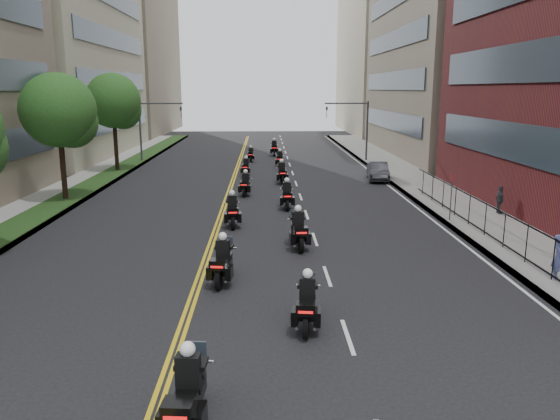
# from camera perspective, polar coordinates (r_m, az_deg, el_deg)

# --- Properties ---
(sidewalk_right) EXTENTS (4.00, 90.00, 0.15)m
(sidewalk_right) POSITION_cam_1_polar(r_m,az_deg,el_deg) (36.29, 16.17, 1.52)
(sidewalk_right) COLOR gray
(sidewalk_right) RESTS_ON ground
(sidewalk_left) EXTENTS (4.00, 90.00, 0.15)m
(sidewalk_left) POSITION_cam_1_polar(r_m,az_deg,el_deg) (36.90, -22.12, 1.26)
(sidewalk_left) COLOR gray
(sidewalk_left) RESTS_ON ground
(grass_strip) EXTENTS (2.00, 90.00, 0.04)m
(grass_strip) POSITION_cam_1_polar(r_m,az_deg,el_deg) (36.61, -20.96, 1.43)
(grass_strip) COLOR #153B16
(grass_strip) RESTS_ON sidewalk_left
(building_right_tan) EXTENTS (15.11, 28.00, 30.00)m
(building_right_tan) POSITION_cam_1_polar(r_m,az_deg,el_deg) (61.08, 19.21, 19.70)
(building_right_tan) COLOR #7D6E5B
(building_right_tan) RESTS_ON ground
(building_right_far) EXTENTS (15.00, 28.00, 26.00)m
(building_right_far) POSITION_cam_1_polar(r_m,az_deg,el_deg) (89.54, 12.15, 16.32)
(building_right_far) COLOR #AEA98C
(building_right_far) RESTS_ON ground
(building_left_far) EXTENTS (16.00, 28.00, 26.00)m
(building_left_far) POSITION_cam_1_polar(r_m,az_deg,el_deg) (90.11, -17.05, 16.04)
(building_left_far) COLOR #7D6E5B
(building_left_far) RESTS_ON ground
(iron_fence) EXTENTS (0.05, 28.00, 1.50)m
(iron_fence) POSITION_cam_1_polar(r_m,az_deg,el_deg) (23.93, 23.34, -2.54)
(iron_fence) COLOR black
(iron_fence) RESTS_ON sidewalk_right
(street_trees) EXTENTS (4.40, 38.40, 7.98)m
(street_trees) POSITION_cam_1_polar(r_m,az_deg,el_deg) (30.06, -25.40, 8.35)
(street_trees) COLOR black
(street_trees) RESTS_ON ground
(traffic_signal_right) EXTENTS (4.09, 0.20, 5.60)m
(traffic_signal_right) POSITION_cam_1_polar(r_m,az_deg,el_deg) (51.73, 8.05, 9.10)
(traffic_signal_right) COLOR #3F3F44
(traffic_signal_right) RESTS_ON ground
(traffic_signal_left) EXTENTS (4.09, 0.20, 5.60)m
(traffic_signal_left) POSITION_cam_1_polar(r_m,az_deg,el_deg) (52.07, -13.39, 8.91)
(traffic_signal_left) COLOR #3F3F44
(traffic_signal_left) RESTS_ON ground
(motorcycle_0) EXTENTS (0.66, 2.49, 1.84)m
(motorcycle_0) POSITION_cam_1_polar(r_m,az_deg,el_deg) (11.60, -9.63, -18.69)
(motorcycle_0) COLOR black
(motorcycle_0) RESTS_ON ground
(motorcycle_1) EXTENTS (0.69, 2.33, 1.72)m
(motorcycle_1) POSITION_cam_1_polar(r_m,az_deg,el_deg) (15.82, 2.84, -9.88)
(motorcycle_1) COLOR black
(motorcycle_1) RESTS_ON ground
(motorcycle_2) EXTENTS (0.70, 2.43, 1.80)m
(motorcycle_2) POSITION_cam_1_polar(r_m,az_deg,el_deg) (19.39, -6.03, -5.54)
(motorcycle_2) COLOR black
(motorcycle_2) RESTS_ON ground
(motorcycle_3) EXTENTS (0.65, 2.51, 1.85)m
(motorcycle_3) POSITION_cam_1_polar(r_m,az_deg,el_deg) (23.45, 1.94, -2.22)
(motorcycle_3) COLOR black
(motorcycle_3) RESTS_ON ground
(motorcycle_4) EXTENTS (0.65, 2.44, 1.80)m
(motorcycle_4) POSITION_cam_1_polar(r_m,az_deg,el_deg) (27.27, -5.01, -0.20)
(motorcycle_4) COLOR black
(motorcycle_4) RESTS_ON ground
(motorcycle_5) EXTENTS (0.54, 2.38, 1.76)m
(motorcycle_5) POSITION_cam_1_polar(r_m,az_deg,el_deg) (31.21, 0.73, 1.44)
(motorcycle_5) COLOR black
(motorcycle_5) RESTS_ON ground
(motorcycle_6) EXTENTS (0.61, 2.25, 1.66)m
(motorcycle_6) POSITION_cam_1_polar(r_m,az_deg,el_deg) (35.14, -3.63, 2.61)
(motorcycle_6) COLOR black
(motorcycle_6) RESTS_ON ground
(motorcycle_7) EXTENTS (0.58, 2.39, 1.77)m
(motorcycle_7) POSITION_cam_1_polar(r_m,az_deg,el_deg) (39.51, 0.19, 3.80)
(motorcycle_7) COLOR black
(motorcycle_7) RESTS_ON ground
(motorcycle_8) EXTENTS (0.55, 2.13, 1.57)m
(motorcycle_8) POSITION_cam_1_polar(r_m,az_deg,el_deg) (43.12, -3.57, 4.42)
(motorcycle_8) COLOR black
(motorcycle_8) RESTS_ON ground
(motorcycle_9) EXTENTS (0.54, 2.19, 1.61)m
(motorcycle_9) POSITION_cam_1_polar(r_m,az_deg,el_deg) (47.90, -0.02, 5.27)
(motorcycle_9) COLOR black
(motorcycle_9) RESTS_ON ground
(motorcycle_10) EXTENTS (0.49, 2.08, 1.54)m
(motorcycle_10) POSITION_cam_1_polar(r_m,az_deg,el_deg) (51.45, -3.08, 5.73)
(motorcycle_10) COLOR black
(motorcycle_10) RESTS_ON ground
(motorcycle_11) EXTENTS (0.56, 2.44, 1.80)m
(motorcycle_11) POSITION_cam_1_polar(r_m,az_deg,el_deg) (56.05, -0.61, 6.42)
(motorcycle_11) COLOR black
(motorcycle_11) RESTS_ON ground
(parked_sedan) EXTENTS (1.86, 4.19, 1.34)m
(parked_sedan) POSITION_cam_1_polar(r_m,az_deg,el_deg) (41.52, 10.18, 3.99)
(parked_sedan) COLOR black
(parked_sedan) RESTS_ON ground
(pedestrian_a) EXTENTS (0.50, 0.66, 1.61)m
(pedestrian_a) POSITION_cam_1_polar(r_m,az_deg,el_deg) (21.52, 27.05, -4.37)
(pedestrian_a) COLOR #4B548B
(pedestrian_a) RESTS_ON sidewalk_right
(pedestrian_c) EXTENTS (0.37, 0.89, 1.51)m
(pedestrian_c) POSITION_cam_1_polar(r_m,az_deg,el_deg) (31.42, 21.99, 0.99)
(pedestrian_c) COLOR #3F4047
(pedestrian_c) RESTS_ON sidewalk_right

